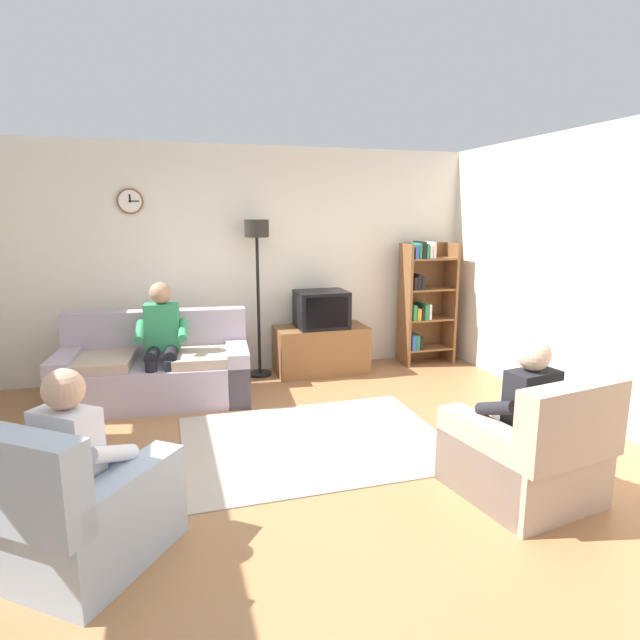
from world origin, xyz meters
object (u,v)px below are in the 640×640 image
Objects in this scene: tv at (321,309)px; armchair_near_window at (75,514)px; person_on_couch at (162,337)px; armchair_near_bookshelf at (526,456)px; tv_stand at (321,350)px; bookshelf at (423,300)px; couch at (155,371)px; person_in_right_armchair at (519,409)px; floor_lamp at (257,255)px; person_in_left_armchair at (83,454)px.

tv reaches higher than armchair_near_window.
tv is at bearing 16.33° from person_on_couch.
tv is 3.22m from armchair_near_bookshelf.
tv_stand is 0.70× the size of bookshelf.
person_in_right_armchair is at bearing -47.22° from couch.
person_on_couch is at bearing 132.16° from armchair_near_bookshelf.
person_in_right_armchair reaches higher than armchair_near_bookshelf.
person_in_right_armchair is at bearing -68.66° from floor_lamp.
armchair_near_window is at bearing 177.61° from armchair_near_bookshelf.
armchair_near_window is at bearing -140.06° from bookshelf.
tv is 3.10m from person_in_right_armchair.
person_in_left_armchair is at bearing 176.12° from armchair_near_bookshelf.
person_in_left_armchair is (-0.43, -2.41, -0.09)m from person_on_couch.
floor_lamp is 1.65× the size of person_in_right_armchair.
person_on_couch is (-3.24, -0.64, -0.13)m from bookshelf.
floor_lamp is 3.52m from person_in_right_armchair.
floor_lamp is 1.86× the size of armchair_near_bookshelf.
bookshelf is 3.40m from armchair_near_bookshelf.
armchair_near_bookshelf is at bearing -80.74° from person_in_right_armchair.
person_in_left_armchair is (-2.79, 0.19, 0.32)m from armchair_near_bookshelf.
person_in_left_armchair is at bearing -100.18° from person_on_couch.
couch is 2.56m from person_in_left_armchair.
tv_stand is 0.89× the size of person_on_couch.
couch is at bearing -166.74° from tv_stand.
tv is 3.85m from armchair_near_window.
couch is 1.73m from floor_lamp.
couch is 3.41m from bookshelf.
tv_stand is 0.93× the size of armchair_near_window.
tv is 0.60× the size of armchair_near_bookshelf.
person_in_right_armchair reaches higher than tv_stand.
armchair_near_window is 1.19× the size of armchair_near_bookshelf.
tv_stand is 3.21m from armchair_near_bookshelf.
armchair_near_bookshelf is (0.52, -3.14, -0.50)m from tv.
person_in_right_armchair is (0.50, -3.08, 0.32)m from tv_stand.
floor_lamp is at bearing 63.49° from person_in_left_armchair.
couch is at bearing 132.00° from armchair_near_bookshelf.
person_on_couch is (-1.84, -0.56, 0.41)m from tv_stand.
armchair_near_bookshelf is at bearing -47.84° from person_on_couch.
person_on_couch is at bearing -148.96° from floor_lamp.
bookshelf is at bearing 39.70° from person_in_left_armchair.
person_in_left_armchair reaches higher than tv.
person_in_left_armchair is (-3.67, -3.05, -0.22)m from bookshelf.
person_in_right_armchair reaches higher than tv.
armchair_near_bookshelf is 0.89× the size of person_in_left_armchair.
bookshelf is 1.27× the size of person_on_couch.
armchair_near_bookshelf is 2.81m from person_in_left_armchair.
armchair_near_window reaches higher than tv_stand.
bookshelf is at bearing 39.94° from armchair_near_window.
floor_lamp is 1.49m from person_on_couch.
person_in_right_armchair is at bearing -2.09° from person_in_left_armchair.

